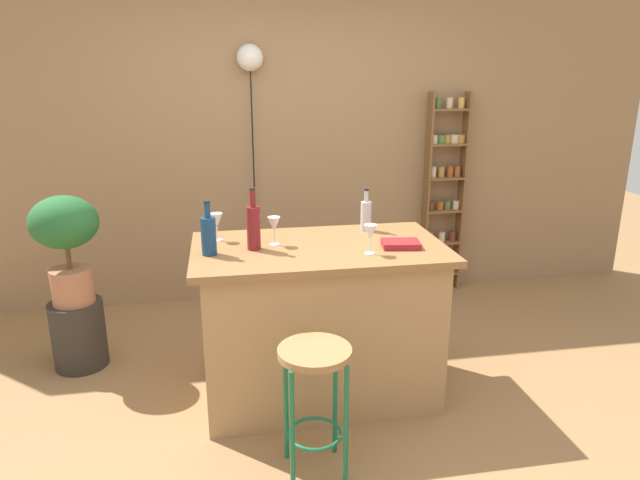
# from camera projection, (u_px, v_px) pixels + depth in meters

# --- Properties ---
(ground) EXTENTS (12.00, 12.00, 0.00)m
(ground) POSITION_uv_depth(u_px,v_px,m) (328.00, 419.00, 3.19)
(ground) COLOR olive
(back_wall) EXTENTS (6.40, 0.10, 2.80)m
(back_wall) POSITION_uv_depth(u_px,v_px,m) (284.00, 133.00, 4.63)
(back_wall) COLOR #997551
(back_wall) RESTS_ON ground
(kitchen_counter) EXTENTS (1.43, 0.82, 0.94)m
(kitchen_counter) POSITION_uv_depth(u_px,v_px,m) (319.00, 321.00, 3.34)
(kitchen_counter) COLOR #A87F51
(kitchen_counter) RESTS_ON ground
(bar_stool) EXTENTS (0.35, 0.35, 0.67)m
(bar_stool) POSITION_uv_depth(u_px,v_px,m) (315.00, 381.00, 2.64)
(bar_stool) COLOR #196642
(bar_stool) RESTS_ON ground
(spice_shelf) EXTENTS (0.34, 0.13, 1.73)m
(spice_shelf) POSITION_uv_depth(u_px,v_px,m) (444.00, 190.00, 4.87)
(spice_shelf) COLOR brown
(spice_shelf) RESTS_ON ground
(plant_stool) EXTENTS (0.34, 0.34, 0.45)m
(plant_stool) POSITION_uv_depth(u_px,v_px,m) (79.00, 334.00, 3.72)
(plant_stool) COLOR #2D2823
(plant_stool) RESTS_ON ground
(potted_plant) EXTENTS (0.42, 0.38, 0.71)m
(potted_plant) POSITION_uv_depth(u_px,v_px,m) (66.00, 237.00, 3.53)
(potted_plant) COLOR #A86B4C
(potted_plant) RESTS_ON plant_stool
(bottle_olive_oil) EXTENTS (0.08, 0.08, 0.30)m
(bottle_olive_oil) POSITION_uv_depth(u_px,v_px,m) (209.00, 235.00, 3.02)
(bottle_olive_oil) COLOR navy
(bottle_olive_oil) RESTS_ON kitchen_counter
(bottle_vinegar) EXTENTS (0.08, 0.08, 0.35)m
(bottle_vinegar) POSITION_uv_depth(u_px,v_px,m) (254.00, 226.00, 3.10)
(bottle_vinegar) COLOR maroon
(bottle_vinegar) RESTS_ON kitchen_counter
(bottle_soda_blue) EXTENTS (0.07, 0.07, 0.26)m
(bottle_soda_blue) POSITION_uv_depth(u_px,v_px,m) (366.00, 215.00, 3.48)
(bottle_soda_blue) COLOR #B2B2B7
(bottle_soda_blue) RESTS_ON kitchen_counter
(wine_glass_left) EXTENTS (0.07, 0.07, 0.16)m
(wine_glass_left) POSITION_uv_depth(u_px,v_px,m) (370.00, 233.00, 3.03)
(wine_glass_left) COLOR silver
(wine_glass_left) RESTS_ON kitchen_counter
(wine_glass_center) EXTENTS (0.07, 0.07, 0.16)m
(wine_glass_center) POSITION_uv_depth(u_px,v_px,m) (217.00, 221.00, 3.27)
(wine_glass_center) COLOR silver
(wine_glass_center) RESTS_ON kitchen_counter
(wine_glass_right) EXTENTS (0.07, 0.07, 0.16)m
(wine_glass_right) POSITION_uv_depth(u_px,v_px,m) (274.00, 225.00, 3.19)
(wine_glass_right) COLOR silver
(wine_glass_right) RESTS_ON kitchen_counter
(cookbook) EXTENTS (0.23, 0.18, 0.03)m
(cookbook) POSITION_uv_depth(u_px,v_px,m) (401.00, 244.00, 3.18)
(cookbook) COLOR maroon
(cookbook) RESTS_ON kitchen_counter
(pendant_globe_light) EXTENTS (0.20, 0.20, 2.09)m
(pendant_globe_light) POSITION_uv_depth(u_px,v_px,m) (250.00, 62.00, 4.32)
(pendant_globe_light) COLOR black
(pendant_globe_light) RESTS_ON ground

